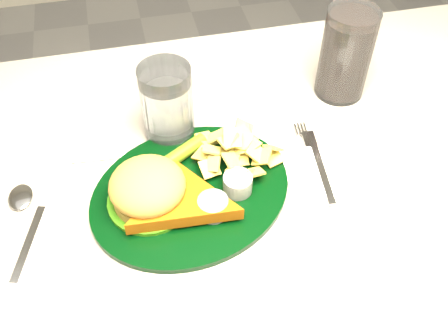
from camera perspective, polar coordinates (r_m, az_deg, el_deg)
The scene contains 7 objects.
table at distance 1.03m, azimuth -0.56°, elevation -16.36°, with size 1.20×0.80×0.75m, color gray, non-canonical shape.
dinner_plate at distance 0.69m, azimuth -3.91°, elevation -1.22°, with size 0.29×0.24×0.07m, color black, non-canonical shape.
water_glass at distance 0.76m, azimuth -6.52°, elevation 7.38°, with size 0.08×0.08×0.12m, color silver.
cola_glass at distance 0.86m, azimuth 13.75°, elevation 12.54°, with size 0.08×0.08×0.15m, color black.
fork_napkin at distance 0.75m, azimuth 11.01°, elevation -0.24°, with size 0.11×0.15×0.01m, color white, non-canonical shape.
spoon at distance 0.71m, azimuth -21.49°, elevation -7.84°, with size 0.04×0.16×0.01m, color silver, non-canonical shape.
wrapped_straw at distance 0.77m, azimuth -10.15°, elevation 1.50°, with size 0.19×0.07×0.01m, color white, non-canonical shape.
Camera 1 is at (-0.09, -0.44, 1.31)m, focal length 40.00 mm.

